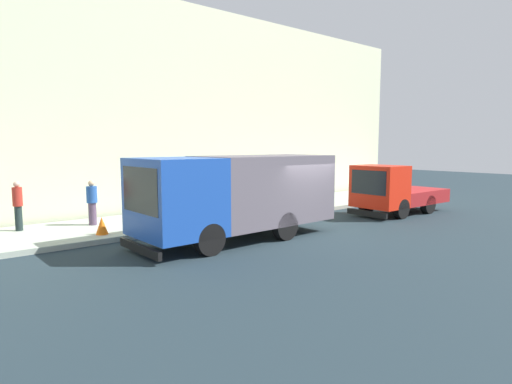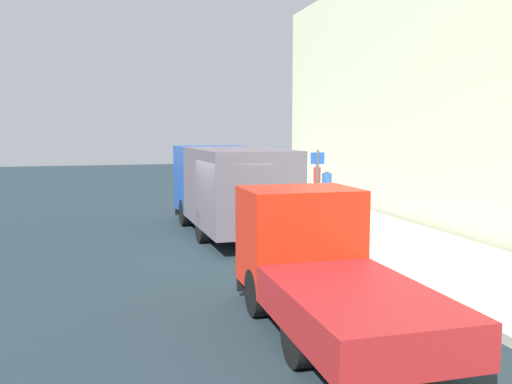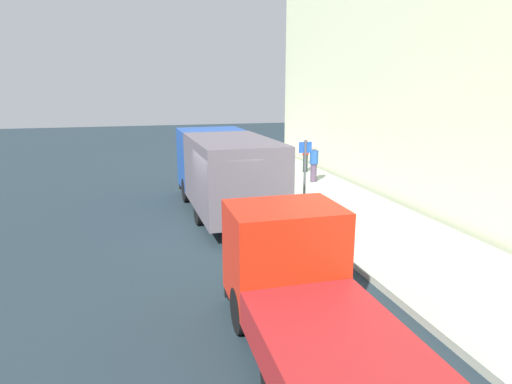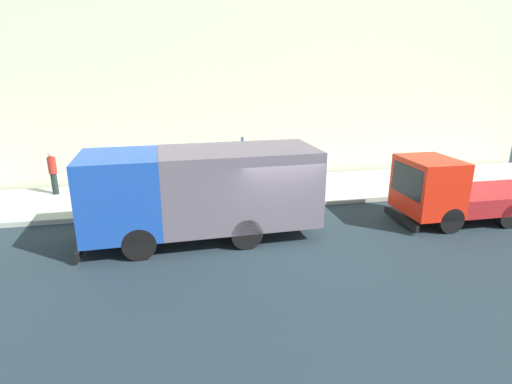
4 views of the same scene
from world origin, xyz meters
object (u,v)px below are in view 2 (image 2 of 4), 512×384
object	(u,v)px
small_flatbed_truck	(320,266)
pedestrian_third	(249,180)
traffic_cone_orange	(279,202)
large_utility_truck	(229,185)
pedestrian_standing	(317,181)
pedestrian_walking	(327,187)
street_sign_post	(317,185)

from	to	relation	value
small_flatbed_truck	pedestrian_third	size ratio (longest dim) A/B	3.21
traffic_cone_orange	small_flatbed_truck	bearing A→B (deg)	-104.67
large_utility_truck	small_flatbed_truck	size ratio (longest dim) A/B	1.38
small_flatbed_truck	pedestrian_standing	world-z (taller)	small_flatbed_truck
pedestrian_walking	traffic_cone_orange	xyz separation A→B (m)	(-1.93, 0.32, -0.59)
pedestrian_standing	traffic_cone_orange	distance (m)	3.26
small_flatbed_truck	street_sign_post	xyz separation A→B (m)	(2.72, 6.92, 0.65)
pedestrian_walking	street_sign_post	xyz separation A→B (m)	(-2.40, -4.94, 0.64)
large_utility_truck	pedestrian_standing	distance (m)	7.74
traffic_cone_orange	street_sign_post	bearing A→B (deg)	-95.09
pedestrian_walking	pedestrian_standing	size ratio (longest dim) A/B	0.96
pedestrian_walking	traffic_cone_orange	world-z (taller)	pedestrian_walking
small_flatbed_truck	pedestrian_third	xyz separation A→B (m)	(2.97, 16.12, -0.02)
pedestrian_third	traffic_cone_orange	world-z (taller)	pedestrian_third
large_utility_truck	small_flatbed_truck	bearing A→B (deg)	-94.02
small_flatbed_truck	pedestrian_walking	size ratio (longest dim) A/B	3.10
large_utility_truck	small_flatbed_truck	world-z (taller)	large_utility_truck
pedestrian_third	traffic_cone_orange	xyz separation A→B (m)	(0.22, -3.94, -0.56)
large_utility_truck	street_sign_post	xyz separation A→B (m)	(2.39, -1.69, 0.10)
large_utility_truck	pedestrian_walking	size ratio (longest dim) A/B	4.29
large_utility_truck	pedestrian_walking	bearing A→B (deg)	32.39
pedestrian_third	pedestrian_walking	bearing A→B (deg)	84.12
traffic_cone_orange	pedestrian_standing	bearing A→B (deg)	39.86
small_flatbed_truck	pedestrian_third	world-z (taller)	small_flatbed_truck
pedestrian_standing	pedestrian_third	world-z (taller)	pedestrian_standing
large_utility_truck	traffic_cone_orange	world-z (taller)	large_utility_truck
pedestrian_walking	street_sign_post	world-z (taller)	street_sign_post
small_flatbed_truck	large_utility_truck	bearing A→B (deg)	88.09
small_flatbed_truck	traffic_cone_orange	size ratio (longest dim) A/B	8.88
traffic_cone_orange	pedestrian_walking	bearing A→B (deg)	-9.43
large_utility_truck	pedestrian_standing	size ratio (longest dim) A/B	4.13
pedestrian_walking	street_sign_post	distance (m)	5.53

